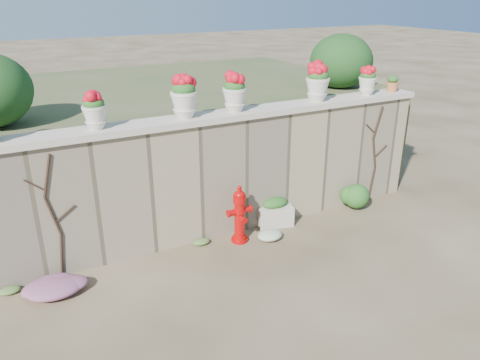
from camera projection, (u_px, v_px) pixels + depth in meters
ground at (275, 282)px, 6.76m from camera, size 80.00×80.00×0.00m
stone_wall at (220, 177)px, 7.85m from camera, size 8.00×0.40×2.00m
wall_cap at (219, 116)px, 7.46m from camera, size 8.10×0.52×0.10m
raised_fill at (158, 131)px, 10.47m from camera, size 9.00×6.00×2.00m
back_shrub_right at (341, 61)px, 9.72m from camera, size 1.30×1.30×1.10m
vine_left at (54, 216)px, 6.52m from camera, size 0.60×0.04×1.91m
vine_right at (375, 153)px, 9.07m from camera, size 0.60×0.04×1.91m
fire_hydrant at (240, 214)px, 7.69m from camera, size 0.42×0.30×1.00m
planter_box at (275, 212)px, 8.35m from camera, size 0.70×0.51×0.52m
green_shrub at (356, 194)px, 8.92m from camera, size 0.66×0.59×0.62m
magenta_clump at (55, 285)px, 6.47m from camera, size 0.97×0.65×0.26m
white_flowers at (274, 234)px, 7.88m from camera, size 0.56×0.45×0.20m
urn_pot_1 at (94, 110)px, 6.51m from camera, size 0.34×0.34×0.54m
urn_pot_2 at (184, 97)px, 7.07m from camera, size 0.41×0.41×0.65m
urn_pot_3 at (235, 93)px, 7.45m from camera, size 0.39×0.39×0.61m
urn_pot_4 at (318, 83)px, 8.15m from camera, size 0.42×0.42×0.65m
urn_pot_5 at (367, 81)px, 8.67m from camera, size 0.33×0.33×0.52m
terracotta_pot at (392, 84)px, 8.99m from camera, size 0.25×0.25×0.30m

